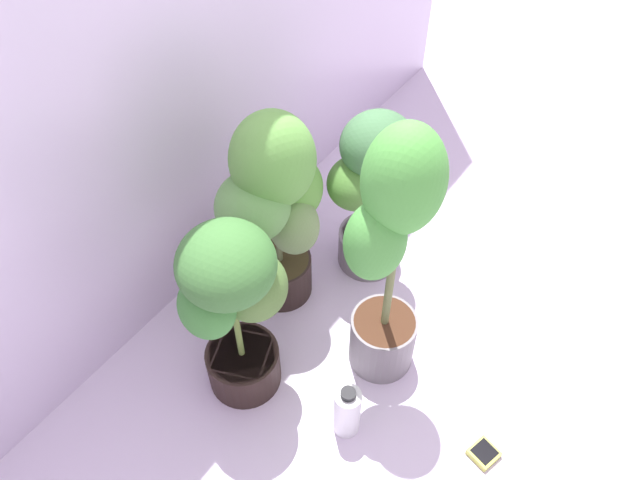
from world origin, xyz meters
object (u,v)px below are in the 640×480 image
potted_plant_center (390,253)px  potted_plant_back_right (370,188)px  nutrient_bottle (347,411)px  hygrometer_box (484,453)px  potted_plant_back_center (275,202)px  potted_plant_back_left (234,301)px

potted_plant_center → potted_plant_back_right: potted_plant_center is taller
potted_plant_back_right → nutrient_bottle: 0.75m
hygrometer_box → potted_plant_back_center: bearing=96.9°
potted_plant_center → potted_plant_back_center: potted_plant_center is taller
potted_plant_back_center → potted_plant_back_left: potted_plant_back_center is taller
potted_plant_center → potted_plant_back_center: 0.46m
potted_plant_back_right → potted_plant_back_left: bearing=176.4°
potted_plant_center → potted_plant_back_right: (0.33, 0.28, -0.17)m
potted_plant_center → potted_plant_back_right: bearing=39.5°
potted_plant_back_center → potted_plant_back_left: bearing=-159.9°
potted_plant_back_right → hygrometer_box: potted_plant_back_right is taller
nutrient_bottle → potted_plant_back_left: bearing=97.7°
hygrometer_box → nutrient_bottle: (-0.18, 0.40, 0.10)m
potted_plant_center → hygrometer_box: size_ratio=10.45×
nutrient_bottle → potted_plant_center: bearing=12.3°
potted_plant_back_right → potted_plant_back_left: potted_plant_back_left is taller
potted_plant_back_right → hygrometer_box: 0.93m
potted_plant_back_center → potted_plant_back_right: bearing=-29.6°
potted_plant_center → potted_plant_back_left: potted_plant_center is taller
potted_plant_center → nutrient_bottle: potted_plant_center is taller
potted_plant_back_right → potted_plant_back_left: size_ratio=0.95×
potted_plant_back_right → potted_plant_back_left: 0.65m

